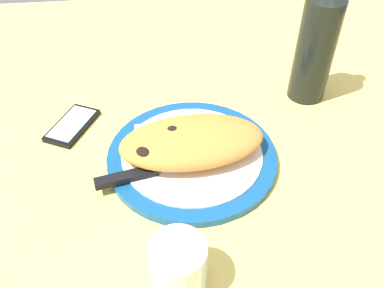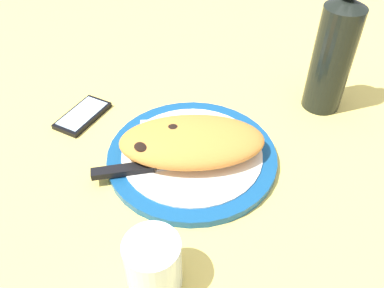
% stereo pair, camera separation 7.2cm
% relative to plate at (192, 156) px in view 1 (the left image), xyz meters
% --- Properties ---
extents(ground_plane, '(1.50, 1.50, 0.03)m').
position_rel_plate_xyz_m(ground_plane, '(0.00, 0.00, -0.02)').
color(ground_plane, '#EACC60').
extents(plate, '(0.31, 0.31, 0.02)m').
position_rel_plate_xyz_m(plate, '(0.00, 0.00, 0.00)').
color(plate, navy).
rests_on(plate, ground_plane).
extents(calzone, '(0.27, 0.15, 0.05)m').
position_rel_plate_xyz_m(calzone, '(-0.00, 0.00, 0.04)').
color(calzone, orange).
rests_on(calzone, plate).
extents(fork, '(0.16, 0.03, 0.00)m').
position_rel_plate_xyz_m(fork, '(0.04, -0.08, 0.01)').
color(fork, silver).
rests_on(fork, plate).
extents(knife, '(0.23, 0.07, 0.01)m').
position_rel_plate_xyz_m(knife, '(0.09, 0.05, 0.01)').
color(knife, silver).
rests_on(knife, plate).
extents(smartphone, '(0.11, 0.13, 0.01)m').
position_rel_plate_xyz_m(smartphone, '(0.23, -0.12, -0.00)').
color(smartphone, black).
rests_on(smartphone, ground_plane).
extents(water_glass, '(0.08, 0.08, 0.09)m').
position_rel_plate_xyz_m(water_glass, '(0.05, 0.24, 0.03)').
color(water_glass, silver).
rests_on(water_glass, ground_plane).
extents(wine_bottle, '(0.08, 0.08, 0.29)m').
position_rel_plate_xyz_m(wine_bottle, '(-0.27, -0.17, 0.12)').
color(wine_bottle, black).
rests_on(wine_bottle, ground_plane).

